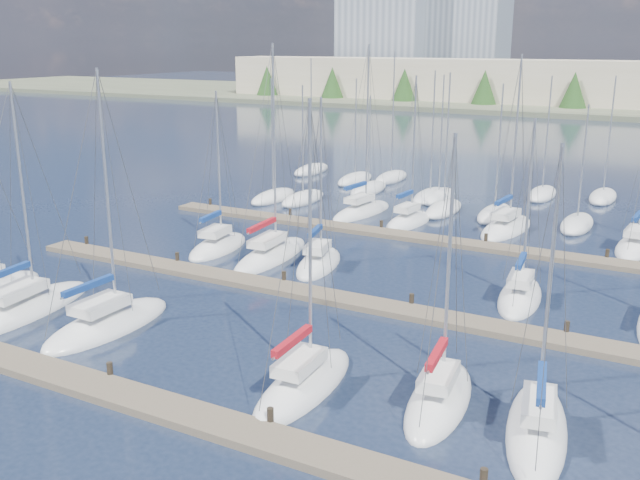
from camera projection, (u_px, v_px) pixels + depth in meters
The scene contains 19 objects.
ground at pixel (526, 175), 76.43m from camera, with size 400.00×400.00×0.00m, color #212B42.
dock_near at pixel (171, 410), 27.43m from camera, with size 44.00×1.93×1.10m.
dock_mid at pixel (338, 298), 39.25m from camera, with size 44.00×1.93×1.10m.
dock_far at pixel (427, 239), 51.07m from camera, with size 44.00×1.93×1.10m.
sailboat_e at pixel (439, 399), 28.13m from camera, with size 3.08×7.18×11.38m.
sailboat_d at pixel (304, 385), 29.35m from camera, with size 2.74×7.66×12.52m.
sailboat_f at pixel (537, 429), 25.99m from camera, with size 3.60×8.01×11.31m.
sailboat_o at pixel (408, 221), 55.81m from camera, with size 2.73×6.42×12.10m.
sailboat_i at pixel (271, 255), 47.04m from camera, with size 3.25×9.09×14.48m.
sailboat_p at pixel (506, 228), 53.95m from camera, with size 3.35×8.27×13.70m.
sailboat_h at pixel (218, 247), 49.03m from camera, with size 3.40×6.90×11.44m.
sailboat_l at pixel (520, 297), 39.43m from camera, with size 2.99×7.03×10.70m.
sailboat_c at pixel (108, 324), 35.65m from camera, with size 3.04×8.04×13.41m.
sailboat_b at pixel (25, 309), 37.65m from camera, with size 3.97×9.54×12.68m.
sailboat_q at pixel (636, 247), 49.03m from camera, with size 2.91×6.99×10.24m.
sailboat_n at pixel (362, 211), 59.12m from camera, with size 3.27×8.17×14.36m.
sailboat_j at pixel (319, 263), 45.37m from camera, with size 3.70×6.87×11.32m.
distant_boats at pixel (436, 196), 64.66m from camera, with size 36.93×20.75×13.30m.
shoreline at pixel (564, 71), 156.37m from camera, with size 400.00×60.00×38.00m.
Camera 1 is at (16.91, -16.83, 13.85)m, focal length 40.00 mm.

